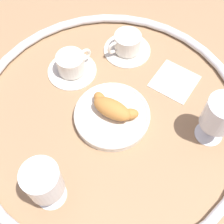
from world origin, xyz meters
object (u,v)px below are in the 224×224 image
at_px(pastry_plate, 112,115).
at_px(coffee_cup_near, 72,65).
at_px(folded_napkin, 175,81).
at_px(coffee_cup_far, 127,45).
at_px(croissant_large, 113,108).
at_px(juice_glass_left, 43,182).
at_px(juice_glass_right, 220,115).

height_order(pastry_plate, coffee_cup_near, coffee_cup_near).
relative_size(coffee_cup_near, folded_napkin, 1.24).
bearing_deg(coffee_cup_far, coffee_cup_near, -146.30).
distance_m(pastry_plate, coffee_cup_far, 0.23).
relative_size(pastry_plate, croissant_large, 1.52).
xyz_separation_m(pastry_plate, juice_glass_left, (-0.11, -0.21, 0.08)).
height_order(pastry_plate, juice_glass_left, juice_glass_left).
bearing_deg(coffee_cup_far, croissant_large, -92.77).
height_order(coffee_cup_far, folded_napkin, coffee_cup_far).
height_order(croissant_large, coffee_cup_far, croissant_large).
bearing_deg(juice_glass_right, coffee_cup_far, 133.48).
bearing_deg(coffee_cup_far, juice_glass_right, -46.52).
relative_size(pastry_plate, juice_glass_right, 1.37).
distance_m(juice_glass_left, folded_napkin, 0.45).
xyz_separation_m(croissant_large, coffee_cup_near, (-0.13, 0.13, -0.02)).
bearing_deg(folded_napkin, juice_glass_left, -126.80).
relative_size(pastry_plate, juice_glass_left, 1.37).
relative_size(juice_glass_left, folded_napkin, 1.27).
relative_size(croissant_large, coffee_cup_near, 0.93).
xyz_separation_m(juice_glass_left, juice_glass_right, (0.35, 0.20, -0.00)).
height_order(pastry_plate, croissant_large, croissant_large).
bearing_deg(pastry_plate, folded_napkin, 41.43).
distance_m(coffee_cup_near, juice_glass_right, 0.41).
bearing_deg(croissant_large, folded_napkin, 41.03).
bearing_deg(juice_glass_right, folded_napkin, 120.40).
relative_size(coffee_cup_near, juice_glass_left, 0.97).
bearing_deg(coffee_cup_near, folded_napkin, 0.34).
distance_m(coffee_cup_near, juice_glass_left, 0.35).
bearing_deg(coffee_cup_far, juice_glass_left, -105.01).
xyz_separation_m(pastry_plate, folded_napkin, (0.15, 0.14, -0.01)).
bearing_deg(folded_napkin, juice_glass_right, -59.60).
distance_m(croissant_large, coffee_cup_near, 0.19).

